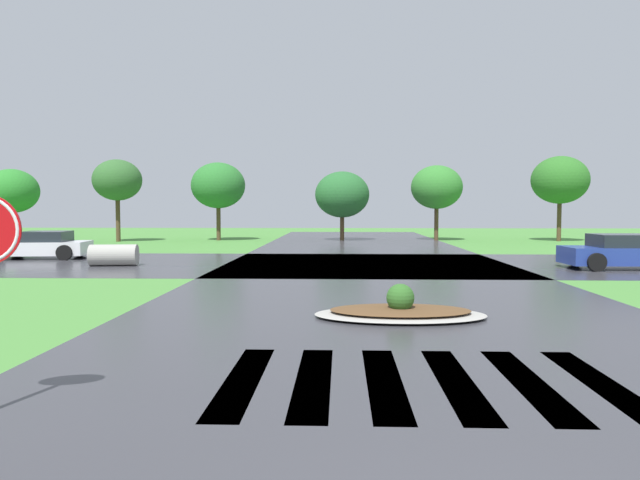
{
  "coord_description": "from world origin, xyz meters",
  "views": [
    {
      "loc": [
        -1.0,
        -2.92,
        2.2
      ],
      "look_at": [
        -1.58,
        13.36,
        1.3
      ],
      "focal_mm": 32.95,
      "sensor_mm": 36.0,
      "label": 1
    }
  ],
  "objects_px": {
    "car_silver_hatch": "(41,246)",
    "car_dark_suv": "(626,253)",
    "median_island": "(400,311)",
    "drainage_pipe_stack": "(114,255)"
  },
  "relations": [
    {
      "from": "car_silver_hatch",
      "to": "drainage_pipe_stack",
      "type": "relative_size",
      "value": 2.3
    },
    {
      "from": "median_island",
      "to": "car_dark_suv",
      "type": "relative_size",
      "value": 0.78
    },
    {
      "from": "median_island",
      "to": "drainage_pipe_stack",
      "type": "bearing_deg",
      "value": 134.05
    },
    {
      "from": "median_island",
      "to": "car_silver_hatch",
      "type": "distance_m",
      "value": 19.29
    },
    {
      "from": "car_silver_hatch",
      "to": "car_dark_suv",
      "type": "height_order",
      "value": "car_dark_suv"
    },
    {
      "from": "median_island",
      "to": "car_dark_suv",
      "type": "height_order",
      "value": "car_dark_suv"
    },
    {
      "from": "drainage_pipe_stack",
      "to": "car_dark_suv",
      "type": "bearing_deg",
      "value": -1.18
    },
    {
      "from": "car_dark_suv",
      "to": "car_silver_hatch",
      "type": "bearing_deg",
      "value": 170.64
    },
    {
      "from": "car_dark_suv",
      "to": "median_island",
      "type": "bearing_deg",
      "value": -133.89
    },
    {
      "from": "median_island",
      "to": "car_silver_hatch",
      "type": "relative_size",
      "value": 0.82
    }
  ]
}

